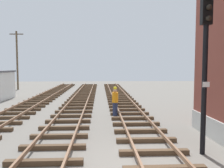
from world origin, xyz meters
TOP-DOWN VIEW (x-y plane):
  - ground_plane at (0.00, 0.00)m, footprint 85.08×85.08m
  - track_near_building at (0.64, 0.00)m, footprint 2.50×65.45m
  - track_centre at (-3.06, 0.00)m, footprint 2.50×65.45m
  - signal_mast at (2.40, 0.66)m, footprint 0.36×0.40m
  - utility_pole_far at (-12.52, 25.03)m, footprint 1.80×0.24m
  - track_worker_foreground at (-0.31, 7.40)m, footprint 0.40×0.40m

SIDE VIEW (x-z plane):
  - ground_plane at x=0.00m, z-range 0.00..0.00m
  - track_near_building at x=0.64m, z-range -0.03..0.29m
  - track_centre at x=-3.06m, z-range -0.03..0.29m
  - track_worker_foreground at x=-0.31m, z-range -0.01..1.86m
  - signal_mast at x=2.40m, z-range 0.71..6.38m
  - utility_pole_far at x=-12.52m, z-range 0.19..8.10m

